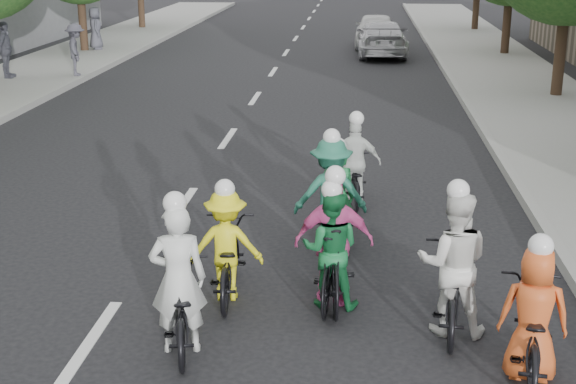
# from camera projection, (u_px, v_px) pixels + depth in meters

# --- Properties ---
(ground) EXTENTS (120.00, 120.00, 0.00)m
(ground) POSITION_uv_depth(u_px,v_px,m) (91.00, 340.00, 9.40)
(ground) COLOR black
(ground) RESTS_ON ground
(sidewalk_right) EXTENTS (4.00, 80.00, 0.15)m
(sidewalk_right) POSITION_uv_depth(u_px,v_px,m) (576.00, 143.00, 18.20)
(sidewalk_right) COLOR gray
(sidewalk_right) RESTS_ON ground
(curb_right) EXTENTS (0.18, 80.00, 0.18)m
(curb_right) POSITION_uv_depth(u_px,v_px,m) (489.00, 140.00, 18.36)
(curb_right) COLOR #999993
(curb_right) RESTS_ON ground
(cyclist_0) EXTENTS (0.93, 1.85, 1.90)m
(cyclist_0) POSITION_uv_depth(u_px,v_px,m) (180.00, 298.00, 9.07)
(cyclist_0) COLOR black
(cyclist_0) RESTS_ON ground
(cyclist_1) EXTENTS (0.79, 1.73, 1.68)m
(cyclist_1) POSITION_uv_depth(u_px,v_px,m) (331.00, 257.00, 10.17)
(cyclist_1) COLOR black
(cyclist_1) RESTS_ON ground
(cyclist_2) EXTENTS (0.99, 1.88, 1.62)m
(cyclist_2) POSITION_uv_depth(u_px,v_px,m) (227.00, 254.00, 10.40)
(cyclist_2) COLOR black
(cyclist_2) RESTS_ON ground
(cyclist_3) EXTENTS (1.02, 1.89, 1.85)m
(cyclist_3) POSITION_uv_depth(u_px,v_px,m) (334.00, 253.00, 10.19)
(cyclist_3) COLOR black
(cyclist_3) RESTS_ON ground
(cyclist_4) EXTENTS (0.89, 1.91, 1.64)m
(cyclist_4) POSITION_uv_depth(u_px,v_px,m) (531.00, 326.00, 8.50)
(cyclist_4) COLOR black
(cyclist_4) RESTS_ON ground
(cyclist_5) EXTENTS (0.59, 1.65, 1.69)m
(cyclist_5) POSITION_uv_depth(u_px,v_px,m) (337.00, 206.00, 12.25)
(cyclist_5) COLOR black
(cyclist_5) RESTS_ON ground
(cyclist_6) EXTENTS (0.91, 1.88, 1.90)m
(cyclist_6) POSITION_uv_depth(u_px,v_px,m) (452.00, 277.00, 9.46)
(cyclist_6) COLOR black
(cyclist_6) RESTS_ON ground
(cyclist_7) EXTENTS (1.18, 1.65, 1.86)m
(cyclist_7) POSITION_uv_depth(u_px,v_px,m) (331.00, 201.00, 12.04)
(cyclist_7) COLOR black
(cyclist_7) RESTS_ON ground
(cyclist_8) EXTENTS (0.92, 1.60, 1.68)m
(cyclist_8) POSITION_uv_depth(u_px,v_px,m) (355.00, 172.00, 14.10)
(cyclist_8) COLOR black
(cyclist_8) RESTS_ON ground
(follow_car_lead) EXTENTS (2.12, 4.87, 1.39)m
(follow_car_lead) POSITION_uv_depth(u_px,v_px,m) (381.00, 38.00, 32.05)
(follow_car_lead) COLOR #B8B8BD
(follow_car_lead) RESTS_ON ground
(follow_car_trail) EXTENTS (1.82, 4.39, 1.48)m
(follow_car_trail) POSITION_uv_depth(u_px,v_px,m) (376.00, 30.00, 34.72)
(follow_car_trail) COLOR white
(follow_car_trail) RESTS_ON ground
(spectator_0) EXTENTS (0.96, 1.25, 1.71)m
(spectator_0) POSITION_uv_depth(u_px,v_px,m) (76.00, 50.00, 26.45)
(spectator_0) COLOR #45444F
(spectator_0) RESTS_ON sidewalk_left
(spectator_1) EXTENTS (0.54, 1.10, 1.82)m
(spectator_1) POSITION_uv_depth(u_px,v_px,m) (6.00, 50.00, 26.01)
(spectator_1) COLOR #51525F
(spectator_1) RESTS_ON sidewalk_left
(spectator_2) EXTENTS (0.80, 0.97, 1.70)m
(spectator_2) POSITION_uv_depth(u_px,v_px,m) (95.00, 28.00, 32.83)
(spectator_2) COLOR #4E4E5B
(spectator_2) RESTS_ON sidewalk_left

